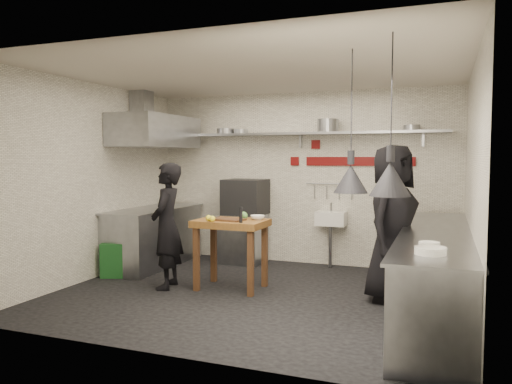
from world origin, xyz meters
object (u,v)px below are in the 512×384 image
(chef_left, at_px, (167,226))
(chef_right, at_px, (392,223))
(combi_oven, at_px, (245,197))
(prep_table, at_px, (231,254))
(green_bin, at_px, (114,259))
(oven_stand, at_px, (243,238))

(chef_left, bearing_deg, chef_right, 85.54)
(combi_oven, relative_size, chef_right, 0.34)
(combi_oven, xyz_separation_m, chef_left, (-0.37, -1.88, -0.25))
(combi_oven, bearing_deg, prep_table, -72.97)
(chef_left, bearing_deg, combi_oven, 155.66)
(combi_oven, bearing_deg, chef_right, -28.43)
(prep_table, bearing_deg, green_bin, 179.98)
(green_bin, xyz_separation_m, chef_left, (1.07, -0.29, 0.59))
(prep_table, bearing_deg, chef_right, 5.70)
(green_bin, height_order, prep_table, prep_table)
(green_bin, bearing_deg, prep_table, -0.78)
(oven_stand, bearing_deg, chef_right, -27.66)
(oven_stand, distance_m, chef_right, 2.94)
(combi_oven, distance_m, prep_table, 1.79)
(prep_table, bearing_deg, chef_left, -161.10)
(oven_stand, distance_m, combi_oven, 0.69)
(chef_right, bearing_deg, green_bin, 109.74)
(prep_table, xyz_separation_m, chef_left, (-0.81, -0.27, 0.38))
(combi_oven, relative_size, chef_left, 0.39)
(prep_table, relative_size, chef_left, 0.55)
(oven_stand, height_order, combi_oven, combi_oven)
(chef_right, bearing_deg, prep_table, 112.48)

